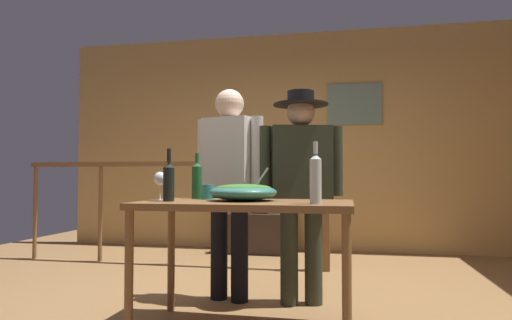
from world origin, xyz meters
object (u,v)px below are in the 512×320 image
Objects in this scene: framed_picture at (354,104)px; wine_bottle_green at (197,180)px; tv_console at (260,233)px; serving_table at (245,216)px; stair_railing at (221,196)px; wine_bottle_dark at (169,181)px; person_standing_left at (229,175)px; wine_bottle_clear at (316,178)px; wine_glass at (160,180)px; mug_teal at (208,192)px; flat_screen_tv at (259,192)px; person_standing_right at (301,177)px; salad_bowl at (243,191)px.

framed_picture is 3.18m from wine_bottle_green.
serving_table reaches higher than tv_console.
stair_railing is 2.00m from wine_bottle_dark.
person_standing_left is (0.19, -2.15, 0.70)m from tv_console.
person_standing_left is at bearing 130.57° from wine_bottle_clear.
wine_glass is 0.59× the size of wine_bottle_green.
wine_bottle_green is 0.42m from person_standing_left.
stair_railing is at bearing 103.19° from mug_teal.
person_standing_right reaches higher than flat_screen_tv.
salad_bowl is 0.53m from wine_bottle_clear.
tv_console is 8.14× the size of mug_teal.
wine_bottle_green reaches higher than tv_console.
person_standing_left is 1.02× the size of person_standing_right.
stair_railing reaches higher than wine_glass.
tv_console is at bearing 75.40° from stair_railing.
wine_bottle_clear is at bearing -61.24° from stair_railing.
person_standing_left is at bearing 67.65° from wine_glass.
stair_railing is 1.59m from person_standing_right.
serving_table is 0.74m from person_standing_left.
serving_table is at bearing 2.19° from wine_glass.
wine_bottle_green is at bearing -88.49° from flat_screen_tv.
wine_bottle_dark is at bearing -109.99° from framed_picture.
wine_bottle_green is at bearing -88.51° from tv_console.
stair_railing is at bearing 110.31° from serving_table.
wine_bottle_green is 0.97× the size of wine_bottle_dark.
wine_bottle_clear reaches higher than salad_bowl.
person_standing_right is at bearing 39.04° from wine_glass.
serving_table is 3.06× the size of salad_bowl.
stair_railing is 3.75× the size of tv_console.
mug_teal is 0.74m from person_standing_right.
serving_table is (-0.70, -3.08, -1.15)m from framed_picture.
flat_screen_tv is at bearing 74.90° from stair_railing.
wine_bottle_green is at bearing 88.79° from person_standing_left.
person_standing_right is (0.30, 0.59, 0.09)m from salad_bowl.
wine_bottle_dark is (0.24, -1.98, 0.17)m from stair_railing.
framed_picture is 2.64m from person_standing_right.
person_standing_right is (0.27, 0.65, 0.24)m from serving_table.
stair_railing is 2.10× the size of person_standing_left.
wine_bottle_dark is 0.20× the size of person_standing_left.
wine_bottle_green is (-0.37, 0.19, 0.07)m from salad_bowl.
stair_railing reaches higher than mug_teal.
mug_teal is (-0.27, 0.13, -0.01)m from salad_bowl.
mug_teal is 0.48m from person_standing_left.
framed_picture reaches higher than stair_railing.
mug_teal is 0.07× the size of person_standing_left.
stair_railing is 5.37× the size of flat_screen_tv.
person_standing_left is at bearing 73.34° from wine_bottle_green.
mug_teal is (0.40, -1.70, 0.10)m from stair_railing.
person_standing_right is at bearing 39.04° from mug_teal.
wine_glass is (-0.52, -0.08, 0.07)m from salad_bowl.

